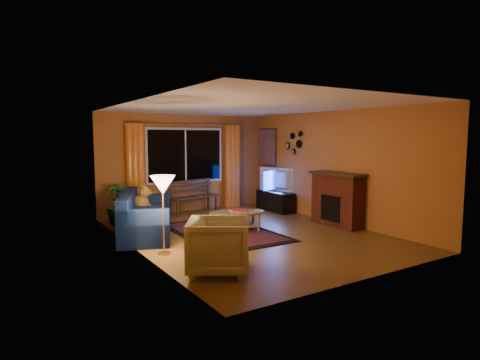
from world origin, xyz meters
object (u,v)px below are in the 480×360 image
bench (194,205)px  tv_console (275,201)px  coffee_table (237,222)px  sofa (146,214)px  armchair (219,243)px  floor_lamp (163,216)px

bench → tv_console: (1.94, -0.86, 0.05)m
coffee_table → tv_console: size_ratio=0.94×
sofa → armchair: size_ratio=2.43×
armchair → floor_lamp: size_ratio=0.67×
sofa → tv_console: 3.84m
bench → floor_lamp: 3.68m
bench → floor_lamp: size_ratio=1.07×
floor_lamp → coffee_table: bearing=21.0°
armchair → tv_console: bearing=-14.2°
armchair → coffee_table: 2.51m
floor_lamp → armchair: bearing=-75.8°
coffee_table → tv_console: 2.57m
tv_console → armchair: bearing=-134.4°
tv_console → coffee_table: bearing=-142.7°
sofa → tv_console: size_ratio=1.71×
floor_lamp → sofa: bearing=82.4°
sofa → armchair: (0.14, -2.66, 0.01)m
sofa → tv_console: bearing=34.6°
floor_lamp → tv_console: size_ratio=1.04×
coffee_table → tv_console: (2.09, 1.49, 0.05)m
floor_lamp → coffee_table: size_ratio=1.11×
armchair → tv_console: 5.02m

